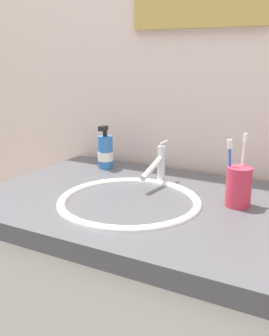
{
  "coord_description": "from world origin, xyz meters",
  "views": [
    {
      "loc": [
        0.47,
        -0.94,
        1.27
      ],
      "look_at": [
        -0.04,
        -0.02,
        0.98
      ],
      "focal_mm": 42.51,
      "sensor_mm": 36.0,
      "label": 1
    }
  ],
  "objects_px": {
    "toothbrush_blue": "(230,167)",
    "soap_dispenser": "(105,152)",
    "toothbrush_white": "(242,164)",
    "faucet": "(158,165)",
    "toothbrush_cup": "(239,187)"
  },
  "relations": [
    {
      "from": "toothbrush_white",
      "to": "soap_dispenser",
      "type": "xyz_separation_m",
      "value": [
        -0.51,
        0.12,
        -0.05
      ]
    },
    {
      "from": "soap_dispenser",
      "to": "faucet",
      "type": "bearing_deg",
      "value": -17.82
    },
    {
      "from": "faucet",
      "to": "soap_dispenser",
      "type": "relative_size",
      "value": 1.1
    },
    {
      "from": "toothbrush_white",
      "to": "soap_dispenser",
      "type": "bearing_deg",
      "value": 166.4
    },
    {
      "from": "toothbrush_white",
      "to": "toothbrush_blue",
      "type": "relative_size",
      "value": 1.08
    },
    {
      "from": "toothbrush_blue",
      "to": "soap_dispenser",
      "type": "xyz_separation_m",
      "value": [
        -0.49,
        0.15,
        -0.05
      ]
    },
    {
      "from": "toothbrush_white",
      "to": "toothbrush_cup",
      "type": "bearing_deg",
      "value": -88.93
    },
    {
      "from": "faucet",
      "to": "toothbrush_cup",
      "type": "height_order",
      "value": "faucet"
    },
    {
      "from": "toothbrush_blue",
      "to": "soap_dispenser",
      "type": "relative_size",
      "value": 1.13
    },
    {
      "from": "soap_dispenser",
      "to": "toothbrush_white",
      "type": "bearing_deg",
      "value": -13.6
    },
    {
      "from": "faucet",
      "to": "toothbrush_cup",
      "type": "xyz_separation_m",
      "value": [
        0.27,
        -0.07,
        -0.01
      ]
    },
    {
      "from": "toothbrush_cup",
      "to": "toothbrush_white",
      "type": "bearing_deg",
      "value": 91.07
    },
    {
      "from": "toothbrush_blue",
      "to": "soap_dispenser",
      "type": "distance_m",
      "value": 0.51
    },
    {
      "from": "toothbrush_cup",
      "to": "toothbrush_blue",
      "type": "height_order",
      "value": "toothbrush_blue"
    },
    {
      "from": "toothbrush_white",
      "to": "soap_dispenser",
      "type": "height_order",
      "value": "toothbrush_white"
    }
  ]
}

